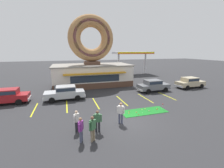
{
  "coord_description": "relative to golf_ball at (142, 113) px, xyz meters",
  "views": [
    {
      "loc": [
        -4.52,
        -10.15,
        5.54
      ],
      "look_at": [
        0.19,
        5.0,
        2.0
      ],
      "focal_mm": 24.0,
      "sensor_mm": 36.0,
      "label": 1
    }
  ],
  "objects": [
    {
      "name": "mini_donut_extra",
      "position": [
        0.73,
        0.78,
        -0.0
      ],
      "size": [
        0.13,
        0.13,
        0.04
      ],
      "primitive_type": "torus",
      "color": "#E5C666",
      "rests_on": "putting_mat"
    },
    {
      "name": "gas_station_canopy",
      "position": [
        9.06,
        21.89,
        4.81
      ],
      "size": [
        9.0,
        4.46,
        5.3
      ],
      "color": "silver",
      "rests_on": "ground"
    },
    {
      "name": "donut_shop_building",
      "position": [
        -2.25,
        12.88,
        3.69
      ],
      "size": [
        12.3,
        6.75,
        10.96
      ],
      "color": "brown",
      "rests_on": "ground"
    },
    {
      "name": "mini_donut_mid_left",
      "position": [
        0.35,
        0.71,
        -0.0
      ],
      "size": [
        0.13,
        0.13,
        0.04
      ],
      "primitive_type": "torus",
      "color": "#E5C666",
      "rests_on": "putting_mat"
    },
    {
      "name": "pedestrian_blue_sweater_man",
      "position": [
        -4.48,
        -1.88,
        0.81
      ],
      "size": [
        0.58,
        0.32,
        1.57
      ],
      "color": "#232328",
      "rests_on": "ground"
    },
    {
      "name": "pedestrian_leather_jacket_man",
      "position": [
        -5.69,
        -2.69,
        0.83
      ],
      "size": [
        0.37,
        0.55,
        1.61
      ],
      "color": "#474C66",
      "rests_on": "ground"
    },
    {
      "name": "mini_donut_far_right",
      "position": [
        1.74,
        0.32,
        -0.0
      ],
      "size": [
        0.13,
        0.13,
        0.04
      ],
      "primitive_type": "torus",
      "color": "brown",
      "rests_on": "putting_mat"
    },
    {
      "name": "pedestrian_hooded_kid",
      "position": [
        -5.0,
        -2.85,
        0.87
      ],
      "size": [
        0.49,
        0.42,
        1.66
      ],
      "color": "#7F7056",
      "rests_on": "ground"
    },
    {
      "name": "mini_donut_near_right",
      "position": [
        -0.46,
        -0.22,
        -0.0
      ],
      "size": [
        0.13,
        0.13,
        0.04
      ],
      "primitive_type": "torus",
      "color": "brown",
      "rests_on": "putting_mat"
    },
    {
      "name": "mini_donut_far_centre",
      "position": [
        -1.17,
        0.3,
        -0.0
      ],
      "size": [
        0.13,
        0.13,
        0.04
      ],
      "primitive_type": "torus",
      "color": "#D17F47",
      "rests_on": "putting_mat"
    },
    {
      "name": "car_grey",
      "position": [
        5.13,
        6.4,
        0.82
      ],
      "size": [
        4.61,
        2.09,
        1.6
      ],
      "color": "slate",
      "rests_on": "ground"
    },
    {
      "name": "putting_flag_pin",
      "position": [
        2.3,
        0.28,
        0.39
      ],
      "size": [
        0.13,
        0.01,
        0.55
      ],
      "color": "silver",
      "rests_on": "putting_mat"
    },
    {
      "name": "car_silver",
      "position": [
        -6.58,
        6.22,
        0.82
      ],
      "size": [
        4.58,
        2.03,
        1.6
      ],
      "color": "#B2B5BA",
      "rests_on": "ground"
    },
    {
      "name": "parking_stripe_mid_right",
      "position": [
        2.52,
        3.93,
        -0.05
      ],
      "size": [
        0.12,
        3.6,
        0.01
      ],
      "primitive_type": "cube",
      "color": "yellow",
      "rests_on": "ground"
    },
    {
      "name": "golf_ball",
      "position": [
        0.0,
        0.0,
        0.0
      ],
      "size": [
        0.04,
        0.04,
        0.04
      ],
      "primitive_type": "sphere",
      "color": "white",
      "rests_on": "putting_mat"
    },
    {
      "name": "putting_mat",
      "position": [
        0.36,
        0.32,
        -0.04
      ],
      "size": [
        4.29,
        1.57,
        0.03
      ],
      "primitive_type": "cube",
      "color": "#197523",
      "rests_on": "ground"
    },
    {
      "name": "mini_donut_near_left",
      "position": [
        -1.0,
        0.64,
        -0.0
      ],
      "size": [
        0.13,
        0.13,
        0.04
      ],
      "primitive_type": "torus",
      "color": "brown",
      "rests_on": "putting_mat"
    },
    {
      "name": "ground_plane",
      "position": [
        -1.82,
        -1.07,
        -0.05
      ],
      "size": [
        160.0,
        160.0,
        0.0
      ],
      "primitive_type": "plane",
      "color": "#2D2D30"
    },
    {
      "name": "parking_stripe_left",
      "position": [
        -6.48,
        3.93,
        -0.05
      ],
      "size": [
        0.12,
        3.6,
        0.01
      ],
      "primitive_type": "cube",
      "color": "yellow",
      "rests_on": "ground"
    },
    {
      "name": "mini_donut_mid_right",
      "position": [
        -0.42,
        0.31,
        -0.0
      ],
      "size": [
        0.13,
        0.13,
        0.04
      ],
      "primitive_type": "torus",
      "color": "#D17F47",
      "rests_on": "putting_mat"
    },
    {
      "name": "pedestrian_clipboard_woman",
      "position": [
        -5.85,
        -1.36,
        0.79
      ],
      "size": [
        0.43,
        0.49,
        1.54
      ],
      "color": "#232328",
      "rests_on": "ground"
    },
    {
      "name": "trash_bin",
      "position": [
        -7.71,
        9.46,
        0.45
      ],
      "size": [
        0.57,
        0.57,
        0.97
      ],
      "color": "#51565B",
      "rests_on": "ground"
    },
    {
      "name": "parking_stripe_mid_left",
      "position": [
        -3.48,
        3.93,
        -0.05
      ],
      "size": [
        0.12,
        3.6,
        0.01
      ],
      "primitive_type": "cube",
      "color": "yellow",
      "rests_on": "ground"
    },
    {
      "name": "parking_stripe_centre",
      "position": [
        -0.48,
        3.93,
        -0.05
      ],
      "size": [
        0.12,
        3.6,
        0.01
      ],
      "primitive_type": "cube",
      "color": "yellow",
      "rests_on": "ground"
    },
    {
      "name": "mini_donut_far_left",
      "position": [
        1.95,
        0.57,
        -0.0
      ],
      "size": [
        0.13,
        0.13,
        0.04
      ],
      "primitive_type": "torus",
      "color": "#E5C666",
      "rests_on": "putting_mat"
    },
    {
      "name": "mini_donut_mid_centre",
      "position": [
        0.86,
        0.24,
        -0.0
      ],
      "size": [
        0.13,
        0.13,
        0.04
      ],
      "primitive_type": "torus",
      "color": "#D8667F",
      "rests_on": "putting_mat"
    },
    {
      "name": "parking_stripe_far_left",
      "position": [
        -9.48,
        3.93,
        -0.05
      ],
      "size": [
        0.12,
        3.6,
        0.01
      ],
      "primitive_type": "cube",
      "color": "yellow",
      "rests_on": "ground"
    },
    {
      "name": "pedestrian_beanie_man",
      "position": [
        -2.53,
        -1.2,
        0.9
      ],
      "size": [
        0.5,
        0.42,
        1.71
      ],
      "color": "#474C66",
      "rests_on": "ground"
    },
    {
      "name": "car_red",
      "position": [
        -12.54,
        6.59,
        0.82
      ],
      "size": [
        4.57,
        2.01,
        1.6
      ],
      "color": "maroon",
      "rests_on": "ground"
    },
    {
      "name": "car_champagne",
      "position": [
        11.62,
        6.53,
        0.82
      ],
      "size": [
        4.62,
        2.1,
        1.6
      ],
      "color": "#BCAD89",
      "rests_on": "ground"
    },
    {
      "name": "parking_stripe_right",
      "position": [
        5.52,
        3.93,
        -0.05
      ],
      "size": [
        0.12,
        3.6,
        0.01
      ],
      "primitive_type": "cube",
      "color": "yellow",
      "rests_on": "ground"
    }
  ]
}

